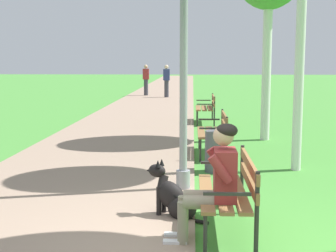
{
  "coord_description": "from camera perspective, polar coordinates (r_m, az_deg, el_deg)",
  "views": [
    {
      "loc": [
        -0.14,
        -4.27,
        1.87
      ],
      "look_at": [
        -0.5,
        2.81,
        0.9
      ],
      "focal_mm": 51.35,
      "sensor_mm": 36.0,
      "label": 1
    }
  ],
  "objects": [
    {
      "name": "paved_path",
      "position": [
        28.38,
        -0.53,
        4.06
      ],
      "size": [
        3.51,
        60.0,
        0.04
      ],
      "primitive_type": "cube",
      "color": "gray",
      "rests_on": "ground"
    },
    {
      "name": "park_bench_near",
      "position": [
        5.27,
        7.56,
        -7.2
      ],
      "size": [
        0.55,
        1.5,
        0.85
      ],
      "color": "olive",
      "rests_on": "ground"
    },
    {
      "name": "park_bench_mid",
      "position": [
        9.56,
        5.61,
        -0.41
      ],
      "size": [
        0.55,
        1.5,
        0.85
      ],
      "color": "olive",
      "rests_on": "ground"
    },
    {
      "name": "park_bench_far",
      "position": [
        14.44,
        4.69,
        2.37
      ],
      "size": [
        0.55,
        1.5,
        0.85
      ],
      "color": "olive",
      "rests_on": "ground"
    },
    {
      "name": "person_seated_on_near_bench",
      "position": [
        4.89,
        5.48,
        -6.33
      ],
      "size": [
        0.74,
        0.49,
        1.25
      ],
      "color": "gray",
      "rests_on": "ground"
    },
    {
      "name": "dog_black",
      "position": [
        5.73,
        0.74,
        -8.52
      ],
      "size": [
        0.77,
        0.48,
        0.71
      ],
      "color": "black",
      "rests_on": "ground"
    },
    {
      "name": "lamp_post_near",
      "position": [
        6.77,
        1.88,
        9.45
      ],
      "size": [
        0.24,
        0.24,
        3.99
      ],
      "color": "gray",
      "rests_on": "ground"
    },
    {
      "name": "litter_bin",
      "position": [
        8.13,
        5.68,
        -3.02
      ],
      "size": [
        0.36,
        0.36,
        0.7
      ],
      "primitive_type": "cylinder",
      "color": "#515156",
      "rests_on": "ground"
    },
    {
      "name": "pedestrian_distant",
      "position": [
        24.06,
        -0.18,
        5.34
      ],
      "size": [
        0.32,
        0.22,
        1.65
      ],
      "color": "#383842",
      "rests_on": "ground"
    },
    {
      "name": "pedestrian_further_distant",
      "position": [
        25.37,
        -2.64,
        5.46
      ],
      "size": [
        0.32,
        0.22,
        1.65
      ],
      "color": "#383842",
      "rests_on": "ground"
    }
  ]
}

